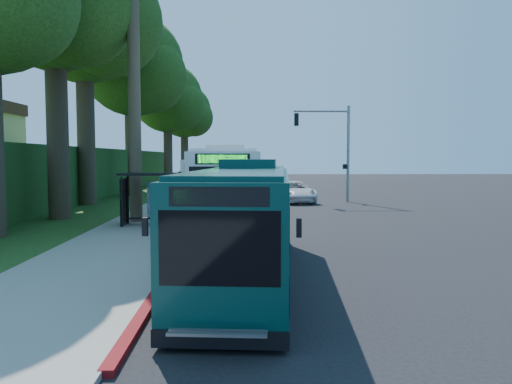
{
  "coord_description": "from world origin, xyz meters",
  "views": [
    {
      "loc": [
        -2.98,
        -26.23,
        3.28
      ],
      "look_at": [
        -2.19,
        1.0,
        1.38
      ],
      "focal_mm": 35.0,
      "sensor_mm": 36.0,
      "label": 1
    }
  ],
  "objects_px": {
    "teal_bus": "(245,220)",
    "pickup": "(293,192)",
    "bus_shelter": "(150,189)",
    "white_bus": "(225,185)"
  },
  "relations": [
    {
      "from": "bus_shelter",
      "to": "teal_bus",
      "type": "bearing_deg",
      "value": -66.03
    },
    {
      "from": "bus_shelter",
      "to": "pickup",
      "type": "bearing_deg",
      "value": 58.18
    },
    {
      "from": "pickup",
      "to": "white_bus",
      "type": "bearing_deg",
      "value": -121.65
    },
    {
      "from": "bus_shelter",
      "to": "white_bus",
      "type": "relative_size",
      "value": 0.24
    },
    {
      "from": "teal_bus",
      "to": "pickup",
      "type": "height_order",
      "value": "teal_bus"
    },
    {
      "from": "teal_bus",
      "to": "pickup",
      "type": "relative_size",
      "value": 1.98
    },
    {
      "from": "bus_shelter",
      "to": "pickup",
      "type": "relative_size",
      "value": 0.58
    },
    {
      "from": "bus_shelter",
      "to": "white_bus",
      "type": "bearing_deg",
      "value": 24.02
    },
    {
      "from": "teal_bus",
      "to": "pickup",
      "type": "distance_m",
      "value": 23.07
    },
    {
      "from": "white_bus",
      "to": "bus_shelter",
      "type": "bearing_deg",
      "value": -157.12
    }
  ]
}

